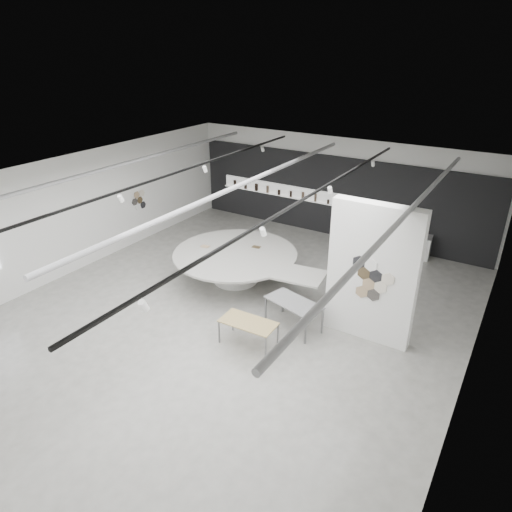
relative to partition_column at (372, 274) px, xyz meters
The scene contains 7 objects.
room 3.74m from the partition_column, 164.48° to the right, with size 12.02×14.02×3.82m.
back_wall_display 6.94m from the partition_column, 121.10° to the left, with size 11.80×0.27×3.10m.
partition_column is the anchor object (origin of this frame).
display_island 4.67m from the partition_column, behind, with size 5.31×4.35×0.99m.
sample_table_wood 3.28m from the partition_column, 140.84° to the right, with size 1.43×0.75×0.66m.
sample_table_stone 2.17m from the partition_column, 159.45° to the right, with size 1.65×1.11×0.78m.
kitchen_counter 5.72m from the partition_column, 93.95° to the left, with size 1.50×0.70×1.14m.
Camera 1 is at (6.32, -8.89, 6.94)m, focal length 32.00 mm.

